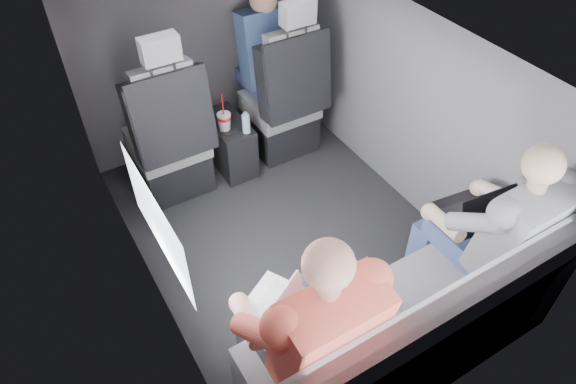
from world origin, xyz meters
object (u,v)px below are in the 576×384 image
rear_bench (402,334)px  passenger_rear_left (308,328)px  water_bottle (246,123)px  laptop_black (471,212)px  center_console (229,144)px  soda_cup (224,121)px  passenger_rear_right (492,230)px  front_seat_left (170,145)px  passenger_front_right (265,49)px  front_seat_right (284,106)px  laptop_white (276,306)px

rear_bench → passenger_rear_left: (-0.50, 0.09, 0.34)m
water_bottle → laptop_black: size_ratio=0.44×
center_console → passenger_rear_left: passenger_rear_left is taller
center_console → soda_cup: size_ratio=1.64×
center_console → passenger_rear_right: passenger_rear_right is taller
front_seat_left → passenger_front_right: size_ratio=1.62×
soda_cup → laptop_black: (0.67, -1.61, 0.16)m
soda_cup → passenger_front_right: (0.50, 0.30, 0.27)m
rear_bench → water_bottle: size_ratio=10.00×
water_bottle → passenger_rear_left: 1.77m
laptop_black → passenger_front_right: (-0.17, 1.91, 0.11)m
rear_bench → water_bottle: rear_bench is taller
front_seat_right → laptop_white: 1.93m
center_console → passenger_rear_left: (-0.50, -1.85, 0.45)m
water_bottle → laptop_white: 1.62m
front_seat_left → water_bottle: 0.54m
water_bottle → soda_cup: bearing=140.7°
front_seat_right → passenger_front_right: bearing=90.3°
front_seat_left → rear_bench: size_ratio=0.79×
soda_cup → passenger_rear_right: size_ratio=0.24×
center_console → passenger_rear_right: 1.99m
laptop_white → front_seat_right: bearing=58.3°
center_console → rear_bench: rear_bench is taller
passenger_front_right → soda_cup: bearing=-149.2°
rear_bench → passenger_front_right: bearing=78.3°
laptop_black → passenger_rear_right: passenger_rear_right is taller
laptop_black → passenger_front_right: size_ratio=0.47×
front_seat_right → rear_bench: (-0.45, -1.90, -0.09)m
front_seat_left → water_bottle: bearing=-15.2°
water_bottle → laptop_black: 1.62m
soda_cup → water_bottle: bearing=-39.3°
center_console → front_seat_right: bearing=-5.1°
passenger_rear_left → rear_bench: bearing=-10.6°
passenger_rear_right → passenger_rear_left: bearing=-180.0°
front_seat_right → passenger_rear_right: size_ratio=1.02×
passenger_rear_right → passenger_front_right: bearing=94.4°
front_seat_left → laptop_white: size_ratio=3.17×
water_bottle → passenger_rear_left: (-0.57, -1.67, 0.18)m
passenger_rear_right → laptop_white: bearing=171.3°
front_seat_right → laptop_black: 1.68m
soda_cup → water_bottle: 0.15m
front_seat_right → soda_cup: size_ratio=4.32×
passenger_rear_right → passenger_front_right: 2.07m
water_bottle → center_console: bearing=109.5°
laptop_white → laptop_black: 1.17m
front_seat_right → passenger_rear_right: front_seat_right is taller
passenger_front_right → passenger_rear_right: bearing=-85.6°
front_seat_right → water_bottle: front_seat_right is taller
front_seat_left → passenger_rear_left: passenger_rear_left is taller
front_seat_right → soda_cup: front_seat_right is taller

